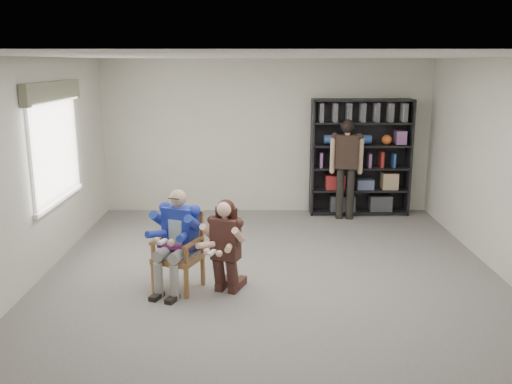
{
  "coord_description": "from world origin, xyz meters",
  "views": [
    {
      "loc": [
        -0.21,
        -6.41,
        2.73
      ],
      "look_at": [
        -0.2,
        0.6,
        1.05
      ],
      "focal_mm": 38.0,
      "sensor_mm": 36.0,
      "label": 1
    }
  ],
  "objects_px": {
    "seated_man": "(177,240)",
    "bookshelf": "(360,158)",
    "kneeling_woman": "(225,248)",
    "armchair": "(178,252)",
    "standing_man": "(346,170)"
  },
  "relations": [
    {
      "from": "seated_man",
      "to": "standing_man",
      "type": "xyz_separation_m",
      "value": [
        2.54,
        3.09,
        0.25
      ]
    },
    {
      "from": "armchair",
      "to": "kneeling_woman",
      "type": "relative_size",
      "value": 0.84
    },
    {
      "from": "armchair",
      "to": "bookshelf",
      "type": "distance_m",
      "value": 4.51
    },
    {
      "from": "armchair",
      "to": "seated_man",
      "type": "bearing_deg",
      "value": -68.57
    },
    {
      "from": "seated_man",
      "to": "kneeling_woman",
      "type": "relative_size",
      "value": 1.09
    },
    {
      "from": "seated_man",
      "to": "standing_man",
      "type": "relative_size",
      "value": 0.72
    },
    {
      "from": "kneeling_woman",
      "to": "standing_man",
      "type": "xyz_separation_m",
      "value": [
        1.96,
        3.21,
        0.31
      ]
    },
    {
      "from": "seated_man",
      "to": "kneeling_woman",
      "type": "bearing_deg",
      "value": 9.74
    },
    {
      "from": "seated_man",
      "to": "standing_man",
      "type": "bearing_deg",
      "value": 72.0
    },
    {
      "from": "seated_man",
      "to": "bookshelf",
      "type": "distance_m",
      "value": 4.49
    },
    {
      "from": "kneeling_woman",
      "to": "bookshelf",
      "type": "bearing_deg",
      "value": 78.88
    },
    {
      "from": "seated_man",
      "to": "armchair",
      "type": "bearing_deg",
      "value": 111.43
    },
    {
      "from": "armchair",
      "to": "standing_man",
      "type": "bearing_deg",
      "value": 72.0
    },
    {
      "from": "armchair",
      "to": "seated_man",
      "type": "distance_m",
      "value": 0.15
    },
    {
      "from": "kneeling_woman",
      "to": "armchair",
      "type": "bearing_deg",
      "value": -170.26
    }
  ]
}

